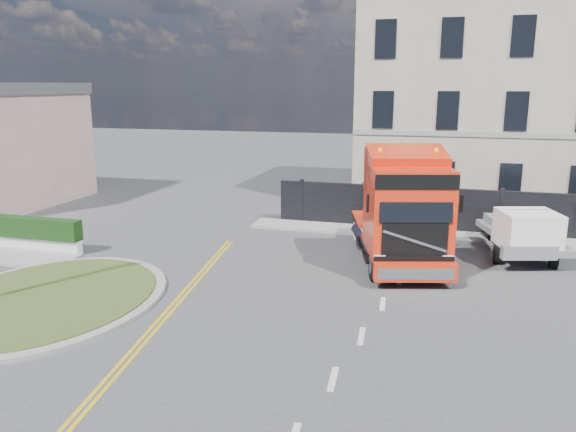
% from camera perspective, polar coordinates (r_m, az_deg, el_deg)
% --- Properties ---
extents(ground, '(120.00, 120.00, 0.00)m').
position_cam_1_polar(ground, '(18.30, 0.43, -7.53)').
color(ground, '#424244').
rests_on(ground, ground).
extents(traffic_island, '(6.80, 6.80, 0.17)m').
position_cam_1_polar(traffic_island, '(18.86, -23.37, -7.76)').
color(traffic_island, gray).
rests_on(traffic_island, ground).
extents(hoarding_fence, '(18.80, 0.25, 2.00)m').
position_cam_1_polar(hoarding_fence, '(26.18, 19.83, 0.31)').
color(hoarding_fence, black).
rests_on(hoarding_fence, ground).
extents(georgian_building, '(12.30, 10.30, 12.80)m').
position_cam_1_polar(georgian_building, '(33.06, 18.67, 11.27)').
color(georgian_building, beige).
rests_on(georgian_building, ground).
extents(pavement_far, '(20.00, 1.60, 0.12)m').
position_cam_1_polar(pavement_far, '(25.48, 18.56, -2.11)').
color(pavement_far, gray).
rests_on(pavement_far, ground).
extents(truck, '(4.42, 7.57, 4.27)m').
position_cam_1_polar(truck, '(20.51, 11.59, 0.06)').
color(truck, black).
rests_on(truck, ground).
extents(flatbed_pickup, '(3.18, 5.27, 2.03)m').
position_cam_1_polar(flatbed_pickup, '(22.69, 22.93, -1.60)').
color(flatbed_pickup, slate).
rests_on(flatbed_pickup, ground).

